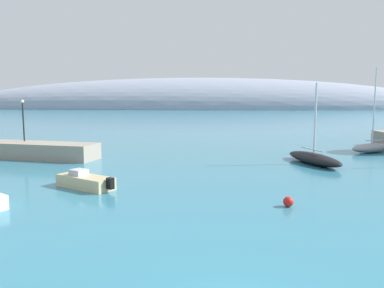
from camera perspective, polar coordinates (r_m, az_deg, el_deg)
name	(u,v)px	position (r m, az deg, el deg)	size (l,w,h in m)	color
distant_ridge	(193,109)	(242.33, 0.13, 5.50)	(327.33, 62.54, 40.33)	#8E99AD
sailboat_black_near_shore	(314,158)	(37.57, 18.42, -2.09)	(4.84, 8.37, 7.83)	black
sailboat_grey_outer_mooring	(372,147)	(48.17, 26.22, -0.45)	(6.18, 4.42, 9.88)	gray
motorboat_sand_alongside_breakwater	(85,181)	(27.15, -16.27, -5.59)	(4.81, 3.64, 1.26)	#C6B284
mooring_buoy_red	(288,202)	(22.35, 14.76, -8.69)	(0.60, 0.60, 0.60)	red
harbor_lamp_post	(23,116)	(44.05, -24.82, 4.00)	(0.36, 0.36, 4.53)	black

